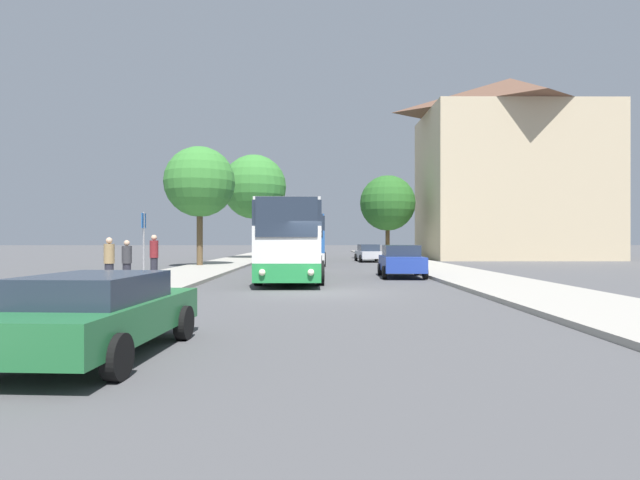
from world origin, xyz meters
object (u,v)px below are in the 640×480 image
(parked_car_right_far, at_px, (369,253))
(pedestrian_waiting_far, at_px, (154,256))
(tree_left_near, at_px, (254,187))
(tree_right_near, at_px, (388,203))
(pedestrian_waiting_near, at_px, (127,262))
(parked_car_right_near, at_px, (401,261))
(bus_middle, at_px, (305,239))
(pedestrian_walking_back, at_px, (109,262))
(bus_stop_sign, at_px, (144,239))
(bus_front, at_px, (293,240))
(tree_left_far, at_px, (200,182))
(parked_car_left_curb, at_px, (98,312))

(parked_car_right_far, height_order, pedestrian_waiting_far, pedestrian_waiting_far)
(tree_left_near, relative_size, tree_right_near, 1.22)
(pedestrian_waiting_far, relative_size, tree_left_near, 0.20)
(pedestrian_waiting_near, bearing_deg, parked_car_right_near, 45.79)
(bus_middle, bearing_deg, pedestrian_waiting_far, -112.83)
(tree_left_near, bearing_deg, pedestrian_waiting_far, -92.89)
(pedestrian_walking_back, bearing_deg, bus_stop_sign, 11.60)
(bus_front, bearing_deg, bus_middle, 88.76)
(parked_car_right_far, distance_m, pedestrian_walking_back, 26.52)
(tree_left_far, bearing_deg, bus_middle, 30.90)
(pedestrian_walking_back, bearing_deg, pedestrian_waiting_near, 8.80)
(pedestrian_walking_back, bearing_deg, bus_front, -28.66)
(parked_car_right_near, relative_size, tree_left_far, 0.54)
(bus_middle, xyz_separation_m, parked_car_right_far, (5.19, 4.30, -1.10))
(parked_car_left_curb, bearing_deg, tree_right_near, 78.98)
(bus_front, height_order, tree_left_far, tree_left_far)
(bus_middle, bearing_deg, tree_left_near, 117.99)
(tree_left_near, bearing_deg, pedestrian_walking_back, -93.17)
(bus_middle, height_order, bus_stop_sign, bus_middle)
(parked_car_right_far, bearing_deg, pedestrian_waiting_far, 57.28)
(parked_car_right_far, bearing_deg, tree_left_far, 31.70)
(parked_car_right_far, xyz_separation_m, pedestrian_waiting_near, (-11.44, -22.76, 0.23))
(bus_middle, bearing_deg, parked_car_left_curb, -96.37)
(bus_middle, bearing_deg, parked_car_right_far, 38.17)
(bus_front, distance_m, bus_stop_sign, 6.57)
(bus_middle, relative_size, parked_car_right_far, 2.61)
(tree_left_far, bearing_deg, bus_stop_sign, -86.46)
(tree_right_near, bearing_deg, bus_middle, -127.47)
(pedestrian_waiting_far, height_order, pedestrian_walking_back, pedestrian_waiting_far)
(bus_front, distance_m, parked_car_right_far, 19.26)
(pedestrian_waiting_near, distance_m, tree_left_far, 15.09)
(bus_middle, bearing_deg, pedestrian_waiting_near, -110.17)
(tree_left_far, bearing_deg, parked_car_right_near, -36.46)
(parked_car_right_near, distance_m, pedestrian_walking_back, 13.25)
(pedestrian_waiting_near, bearing_deg, pedestrian_waiting_far, 107.19)
(parked_car_right_near, xyz_separation_m, bus_stop_sign, (-11.09, -4.19, 1.07))
(parked_car_right_far, relative_size, bus_stop_sign, 1.65)
(tree_left_near, bearing_deg, pedestrian_waiting_near, -92.83)
(parked_car_right_near, bearing_deg, pedestrian_waiting_far, 16.50)
(bus_middle, xyz_separation_m, parked_car_right_near, (5.00, -12.92, -1.05))
(pedestrian_waiting_far, bearing_deg, pedestrian_waiting_near, 157.93)
(pedestrian_walking_back, distance_m, tree_left_far, 16.08)
(parked_car_left_curb, relative_size, bus_stop_sign, 1.57)
(bus_middle, relative_size, parked_car_left_curb, 2.75)
(pedestrian_waiting_near, height_order, tree_right_near, tree_right_near)
(bus_stop_sign, bearing_deg, tree_right_near, 63.15)
(pedestrian_waiting_near, height_order, tree_left_near, tree_left_near)
(bus_front, distance_m, pedestrian_walking_back, 8.28)
(parked_car_left_curb, xyz_separation_m, pedestrian_waiting_near, (-3.73, 10.94, 0.29))
(parked_car_right_near, xyz_separation_m, pedestrian_walking_back, (-11.48, -6.61, 0.23))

